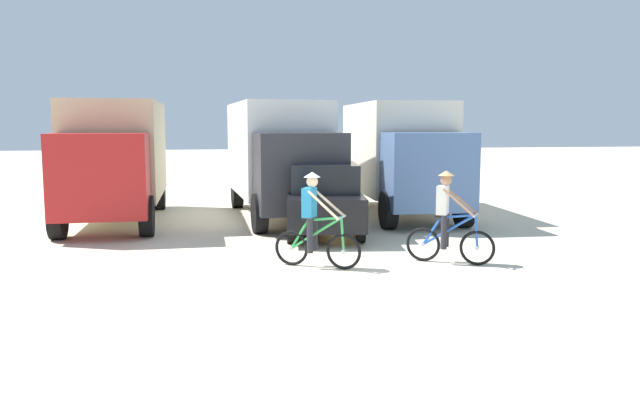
{
  "coord_description": "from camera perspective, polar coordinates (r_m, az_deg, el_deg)",
  "views": [
    {
      "loc": [
        -1.8,
        -9.72,
        2.7
      ],
      "look_at": [
        0.49,
        3.36,
        1.1
      ],
      "focal_mm": 35.19,
      "sensor_mm": 36.0,
      "label": 1
    }
  ],
  "objects": [
    {
      "name": "cyclist_orange_shirt",
      "position": [
        11.85,
        -0.52,
        -2.14
      ],
      "size": [
        1.54,
        0.92,
        1.82
      ],
      "color": "black",
      "rests_on": "ground"
    },
    {
      "name": "box_truck_tan_camper",
      "position": [
        18.42,
        -18.11,
        3.96
      ],
      "size": [
        2.48,
        6.78,
        3.35
      ],
      "color": "#CCB78E",
      "rests_on": "ground"
    },
    {
      "name": "box_truck_white_box",
      "position": [
        18.42,
        -3.67,
        4.28
      ],
      "size": [
        2.82,
        6.89,
        3.35
      ],
      "color": "white",
      "rests_on": "ground"
    },
    {
      "name": "supply_crate",
      "position": [
        14.43,
        1.71,
        -2.99
      ],
      "size": [
        0.91,
        0.88,
        0.46
      ],
      "primitive_type": "cube",
      "rotation": [
        0.0,
        0.0,
        0.29
      ],
      "color": "olive",
      "rests_on": "ground"
    },
    {
      "name": "sedan_parked",
      "position": [
        15.54,
        0.32,
        0.15
      ],
      "size": [
        2.3,
        4.4,
        1.76
      ],
      "color": "black",
      "rests_on": "ground"
    },
    {
      "name": "ground_plane",
      "position": [
        10.25,
        0.56,
        -8.4
      ],
      "size": [
        120.0,
        120.0,
        0.0
      ],
      "primitive_type": "plane",
      "color": "beige"
    },
    {
      "name": "box_truck_cream_rv",
      "position": [
        19.1,
        7.3,
        4.33
      ],
      "size": [
        2.63,
        6.83,
        3.35
      ],
      "color": "beige",
      "rests_on": "ground"
    },
    {
      "name": "cyclist_cowboy_hat",
      "position": [
        12.46,
        11.51,
        -1.83
      ],
      "size": [
        1.52,
        0.94,
        1.82
      ],
      "color": "black",
      "rests_on": "ground"
    }
  ]
}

